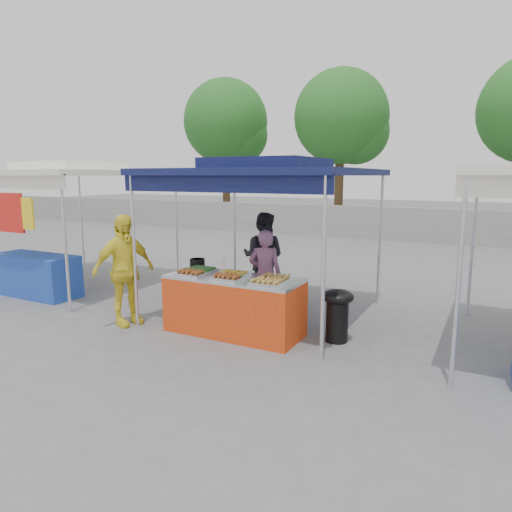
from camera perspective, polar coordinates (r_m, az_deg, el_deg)
The scene contains 22 objects.
ground_plane at distance 6.93m, azimuth -2.34°, elevation -9.35°, with size 80.00×80.00×0.00m, color slate.
back_wall at distance 17.06m, azimuth 16.51°, elevation 3.87°, with size 40.00×0.25×1.20m, color gray.
main_canopy at distance 7.39m, azimuth 1.35°, elevation 10.57°, with size 3.20×3.20×2.57m.
neighbor_stall_left at distance 9.99m, azimuth -23.66°, elevation 5.17°, with size 3.20×3.20×2.57m.
tree_0 at distance 22.36m, azimuth -3.41°, elevation 16.00°, with size 3.95×3.95×6.79m.
tree_1 at distance 19.67m, azimuth 11.04°, elevation 16.25°, with size 3.83×3.83×6.59m.
vendor_table at distance 6.72m, azimuth -2.79°, elevation -6.18°, with size 2.00×0.80×0.85m.
food_tray_fl at distance 6.73m, azimuth -8.15°, elevation -2.20°, with size 0.42×0.30×0.07m.
food_tray_fm at distance 6.40m, azimuth -3.60°, elevation -2.75°, with size 0.42×0.30×0.07m.
food_tray_fr at distance 6.10m, azimuth 1.31°, elevation -3.38°, with size 0.42×0.30×0.07m.
food_tray_bl at distance 6.98m, azimuth -6.80°, elevation -1.73°, with size 0.42×0.30×0.07m.
food_tray_bm at distance 6.71m, azimuth -2.73°, elevation -2.16°, with size 0.42×0.30×0.07m.
food_tray_br at distance 6.35m, azimuth 2.45°, elevation -2.84°, with size 0.42×0.30×0.07m.
cooking_pot at distance 7.34m, azimuth -7.34°, elevation -0.89°, with size 0.24×0.24×0.14m, color black.
skewer_cup at distance 6.51m, azimuth -4.06°, elevation -2.46°, with size 0.07×0.07×0.09m, color silver.
wok_burner at distance 6.49m, azimuth 10.14°, elevation -6.74°, with size 0.45×0.45×0.75m.
crate_left at distance 7.51m, azimuth -4.07°, elevation -6.70°, with size 0.47×0.33×0.28m, color #1631B6.
crate_right at distance 7.18m, azimuth 2.86°, elevation -7.38°, with size 0.51×0.36×0.30m, color #1631B6.
crate_stacked at distance 7.09m, azimuth 2.88°, elevation -5.04°, with size 0.50×0.35×0.30m, color #1631B6.
vendor_woman at distance 7.30m, azimuth 1.13°, elevation -2.36°, with size 0.53×0.35×1.46m, color #9A628A.
helper_man at distance 8.38m, azimuth 0.91°, elevation -0.13°, with size 0.80×0.62×1.65m, color black.
customer_person at distance 7.30m, azimuth -16.18°, elevation -1.72°, with size 1.01×0.42×1.73m, color yellow.
Camera 1 is at (3.28, -5.65, 2.29)m, focal length 32.00 mm.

